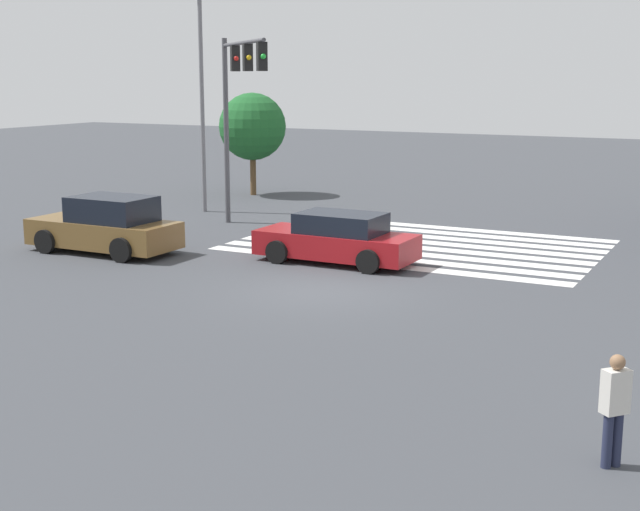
{
  "coord_description": "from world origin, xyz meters",
  "views": [
    {
      "loc": [
        -9.8,
        19.06,
        5.27
      ],
      "look_at": [
        0.0,
        0.0,
        0.89
      ],
      "focal_mm": 50.0,
      "sensor_mm": 36.0,
      "label": 1
    }
  ],
  "objects_px": {
    "car_0": "(337,239)",
    "pedestrian": "(615,405)",
    "traffic_signal_mast": "(237,89)",
    "car_2": "(106,226)",
    "tree_corner_a": "(252,127)",
    "street_light_pole_a": "(201,80)"
  },
  "relations": [
    {
      "from": "car_0",
      "to": "pedestrian",
      "type": "relative_size",
      "value": 2.86
    },
    {
      "from": "car_0",
      "to": "pedestrian",
      "type": "xyz_separation_m",
      "value": [
        -9.24,
        10.33,
        0.21
      ]
    },
    {
      "from": "car_0",
      "to": "traffic_signal_mast",
      "type": "bearing_deg",
      "value": -30.52
    },
    {
      "from": "traffic_signal_mast",
      "to": "pedestrian",
      "type": "height_order",
      "value": "traffic_signal_mast"
    },
    {
      "from": "car_2",
      "to": "pedestrian",
      "type": "distance_m",
      "value": 18.15
    },
    {
      "from": "car_2",
      "to": "tree_corner_a",
      "type": "bearing_deg",
      "value": -77.55
    },
    {
      "from": "pedestrian",
      "to": "tree_corner_a",
      "type": "height_order",
      "value": "tree_corner_a"
    },
    {
      "from": "pedestrian",
      "to": "street_light_pole_a",
      "type": "relative_size",
      "value": 0.19
    },
    {
      "from": "street_light_pole_a",
      "to": "tree_corner_a",
      "type": "distance_m",
      "value": 5.52
    },
    {
      "from": "car_2",
      "to": "car_0",
      "type": "bearing_deg",
      "value": -164.84
    },
    {
      "from": "pedestrian",
      "to": "street_light_pole_a",
      "type": "distance_m",
      "value": 24.88
    },
    {
      "from": "traffic_signal_mast",
      "to": "pedestrian",
      "type": "distance_m",
      "value": 20.17
    },
    {
      "from": "car_2",
      "to": "street_light_pole_a",
      "type": "height_order",
      "value": "street_light_pole_a"
    },
    {
      "from": "traffic_signal_mast",
      "to": "pedestrian",
      "type": "relative_size",
      "value": 4.05
    },
    {
      "from": "car_2",
      "to": "street_light_pole_a",
      "type": "distance_m",
      "value": 9.38
    },
    {
      "from": "pedestrian",
      "to": "traffic_signal_mast",
      "type": "bearing_deg",
      "value": -1.7
    },
    {
      "from": "traffic_signal_mast",
      "to": "car_2",
      "type": "height_order",
      "value": "traffic_signal_mast"
    },
    {
      "from": "car_0",
      "to": "car_2",
      "type": "distance_m",
      "value": 7.05
    },
    {
      "from": "pedestrian",
      "to": "street_light_pole_a",
      "type": "xyz_separation_m",
      "value": [
        18.06,
        -16.6,
        4.16
      ]
    },
    {
      "from": "traffic_signal_mast",
      "to": "car_0",
      "type": "height_order",
      "value": "traffic_signal_mast"
    },
    {
      "from": "pedestrian",
      "to": "tree_corner_a",
      "type": "bearing_deg",
      "value": -7.59
    },
    {
      "from": "street_light_pole_a",
      "to": "car_2",
      "type": "bearing_deg",
      "value": 104.03
    }
  ]
}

